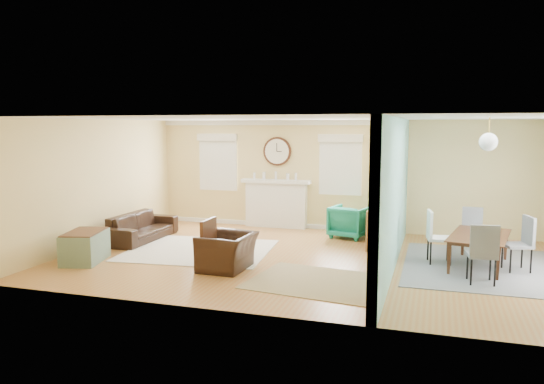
% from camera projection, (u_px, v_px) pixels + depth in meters
% --- Properties ---
extents(floor, '(9.00, 9.00, 0.00)m').
position_uv_depth(floor, '(308.00, 260.00, 9.81)').
color(floor, '#A8652F').
rests_on(floor, ground).
extents(wall_back, '(9.00, 0.02, 2.60)m').
position_uv_depth(wall_back, '(338.00, 176.00, 12.49)').
color(wall_back, '#D3BF79').
rests_on(wall_back, ground).
extents(wall_front, '(9.00, 0.02, 2.60)m').
position_uv_depth(wall_front, '(255.00, 217.00, 6.80)').
color(wall_front, '#D3BF79').
rests_on(wall_front, ground).
extents(wall_left, '(0.02, 6.00, 2.60)m').
position_uv_depth(wall_left, '(98.00, 182.00, 10.98)').
color(wall_left, '#D3BF79').
rests_on(wall_left, ground).
extents(ceiling, '(9.00, 6.00, 0.02)m').
position_uv_depth(ceiling, '(310.00, 118.00, 9.48)').
color(ceiling, white).
rests_on(ceiling, wall_back).
extents(partition, '(0.17, 6.00, 2.60)m').
position_uv_depth(partition, '(395.00, 188.00, 9.46)').
color(partition, '#D3BF79').
rests_on(partition, ground).
extents(fireplace, '(1.70, 0.30, 1.17)m').
position_uv_depth(fireplace, '(276.00, 203.00, 12.90)').
color(fireplace, white).
rests_on(fireplace, ground).
extents(wall_clock, '(0.70, 0.07, 0.70)m').
position_uv_depth(wall_clock, '(277.00, 151.00, 12.83)').
color(wall_clock, '#462617').
rests_on(wall_clock, wall_back).
extents(window_left, '(1.05, 0.13, 1.42)m').
position_uv_depth(window_left, '(218.00, 158.00, 13.30)').
color(window_left, white).
rests_on(window_left, wall_back).
extents(window_right, '(1.05, 0.13, 1.42)m').
position_uv_depth(window_right, '(340.00, 161.00, 12.38)').
color(window_right, white).
rests_on(window_right, wall_back).
extents(pendant, '(0.30, 0.30, 0.55)m').
position_uv_depth(pendant, '(488.00, 142.00, 8.65)').
color(pendant, gold).
rests_on(pendant, ceiling).
extents(rug_cream, '(2.98, 2.65, 0.01)m').
position_uv_depth(rug_cream, '(199.00, 250.00, 10.53)').
color(rug_cream, beige).
rests_on(rug_cream, floor).
extents(rug_jute, '(2.27, 1.95, 0.01)m').
position_uv_depth(rug_jute, '(318.00, 282.00, 8.40)').
color(rug_jute, tan).
rests_on(rug_jute, floor).
extents(rug_grey, '(2.57, 3.21, 0.01)m').
position_uv_depth(rug_grey, '(480.00, 267.00, 9.28)').
color(rug_grey, slate).
rests_on(rug_grey, floor).
extents(sofa, '(0.77, 1.98, 0.58)m').
position_uv_depth(sofa, '(141.00, 227.00, 11.49)').
color(sofa, black).
rests_on(sofa, floor).
extents(eames_chair, '(0.88, 0.99, 0.62)m').
position_uv_depth(eames_chair, '(227.00, 252.00, 9.11)').
color(eames_chair, black).
rests_on(eames_chair, floor).
extents(green_chair, '(0.92, 0.94, 0.71)m').
position_uv_depth(green_chair, '(349.00, 222.00, 11.72)').
color(green_chair, '#1B6F5A').
rests_on(green_chair, floor).
extents(trunk, '(0.82, 1.09, 0.56)m').
position_uv_depth(trunk, '(85.00, 247.00, 9.64)').
color(trunk, gray).
rests_on(trunk, floor).
extents(credenza, '(0.48, 1.41, 0.80)m').
position_uv_depth(credenza, '(381.00, 226.00, 10.98)').
color(credenza, '#9E6D3C').
rests_on(credenza, floor).
extents(tv, '(0.26, 1.00, 0.57)m').
position_uv_depth(tv, '(381.00, 193.00, 10.90)').
color(tv, black).
rests_on(tv, credenza).
extents(garden_stool, '(0.33, 0.33, 0.49)m').
position_uv_depth(garden_stool, '(379.00, 243.00, 10.08)').
color(garden_stool, white).
rests_on(garden_stool, floor).
extents(potted_plant, '(0.50, 0.51, 0.43)m').
position_uv_depth(potted_plant, '(380.00, 219.00, 10.02)').
color(potted_plant, '#337F33').
rests_on(potted_plant, garden_stool).
extents(dining_table, '(1.21, 1.79, 0.58)m').
position_uv_depth(dining_table, '(481.00, 251.00, 9.24)').
color(dining_table, '#462617').
rests_on(dining_table, floor).
extents(dining_chair_n, '(0.40, 0.40, 0.87)m').
position_uv_depth(dining_chair_n, '(472.00, 227.00, 10.32)').
color(dining_chair_n, slate).
rests_on(dining_chair_n, floor).
extents(dining_chair_s, '(0.47, 0.47, 0.97)m').
position_uv_depth(dining_chair_s, '(482.00, 248.00, 8.26)').
color(dining_chair_s, slate).
rests_on(dining_chair_s, floor).
extents(dining_chair_w, '(0.48, 0.48, 0.96)m').
position_uv_depth(dining_chair_w, '(440.00, 233.00, 9.48)').
color(dining_chair_w, white).
rests_on(dining_chair_w, floor).
extents(dining_chair_e, '(0.52, 0.52, 0.95)m').
position_uv_depth(dining_chair_e, '(517.00, 239.00, 8.96)').
color(dining_chair_e, slate).
rests_on(dining_chair_e, floor).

